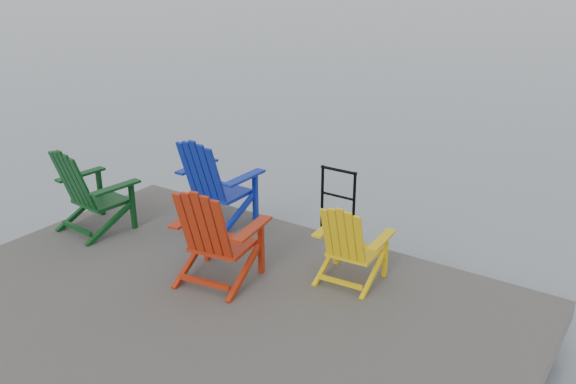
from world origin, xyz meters
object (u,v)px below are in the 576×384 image
Objects in this scene: chair_blue at (214,181)px; chair_yellow at (350,242)px; chair_red at (215,234)px; chair_green at (90,189)px; handrail at (338,197)px.

chair_blue reaches higher than chair_yellow.
chair_blue is 1.27× the size of chair_yellow.
chair_green is at bearing 167.28° from chair_red.
chair_yellow is (1.17, 0.78, -0.10)m from chair_red.
chair_yellow is (2.17, -0.38, -0.12)m from chair_blue.
handrail is at bearing 35.11° from chair_green.
chair_green is 0.99× the size of chair_red.
chair_blue is at bearing -161.74° from handrail.
chair_yellow is (0.65, -0.88, -0.08)m from handrail.
chair_yellow is (3.31, 0.65, -0.09)m from chair_green.
chair_red is 1.21× the size of chair_yellow.
handrail is at bearing 18.03° from chair_blue.
chair_yellow is at bearing -53.60° from handrail.
chair_blue is at bearing 166.03° from chair_yellow.
chair_red is (2.14, -0.12, 0.01)m from chair_green.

